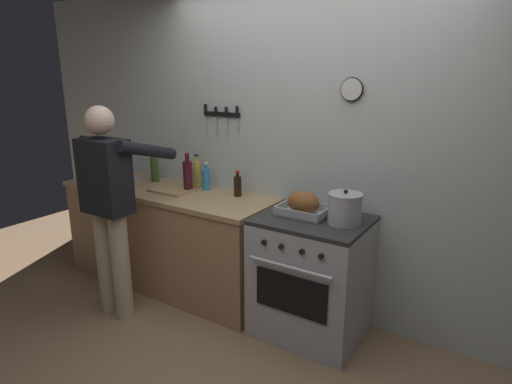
# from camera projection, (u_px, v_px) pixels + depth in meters

# --- Properties ---
(wall_back) EXTENTS (6.00, 0.13, 2.60)m
(wall_back) POSITION_uv_depth(u_px,v_px,m) (310.00, 151.00, 3.29)
(wall_back) COLOR silver
(wall_back) RESTS_ON ground
(counter_block) EXTENTS (2.03, 0.65, 0.90)m
(counter_block) POSITION_uv_depth(u_px,v_px,m) (168.00, 236.00, 3.85)
(counter_block) COLOR tan
(counter_block) RESTS_ON ground
(stove) EXTENTS (0.76, 0.67, 0.90)m
(stove) POSITION_uv_depth(u_px,v_px,m) (311.00, 276.00, 3.11)
(stove) COLOR #BCBCC1
(stove) RESTS_ON ground
(person_cook) EXTENTS (0.51, 0.63, 1.66)m
(person_cook) POSITION_uv_depth(u_px,v_px,m) (110.00, 200.00, 3.23)
(person_cook) COLOR #C6B793
(person_cook) RESTS_ON ground
(roasting_pan) EXTENTS (0.35, 0.26, 0.18)m
(roasting_pan) POSITION_uv_depth(u_px,v_px,m) (303.00, 204.00, 3.03)
(roasting_pan) COLOR #B7B7BC
(roasting_pan) RESTS_ON stove
(stock_pot) EXTENTS (0.23, 0.23, 0.24)m
(stock_pot) POSITION_uv_depth(u_px,v_px,m) (345.00, 208.00, 2.86)
(stock_pot) COLOR #B7B7BC
(stock_pot) RESTS_ON stove
(cutting_board) EXTENTS (0.36, 0.24, 0.02)m
(cutting_board) POSITION_uv_depth(u_px,v_px,m) (172.00, 190.00, 3.66)
(cutting_board) COLOR tan
(cutting_board) RESTS_ON counter_block
(bottle_soy_sauce) EXTENTS (0.06, 0.06, 0.21)m
(bottle_soy_sauce) POSITION_uv_depth(u_px,v_px,m) (238.00, 186.00, 3.50)
(bottle_soy_sauce) COLOR black
(bottle_soy_sauce) RESTS_ON counter_block
(bottle_olive_oil) EXTENTS (0.07, 0.07, 0.29)m
(bottle_olive_oil) POSITION_uv_depth(u_px,v_px,m) (155.00, 169.00, 3.97)
(bottle_olive_oil) COLOR #385623
(bottle_olive_oil) RESTS_ON counter_block
(bottle_cooking_oil) EXTENTS (0.07, 0.07, 0.29)m
(bottle_cooking_oil) POSITION_uv_depth(u_px,v_px,m) (197.00, 173.00, 3.78)
(bottle_cooking_oil) COLOR gold
(bottle_cooking_oil) RESTS_ON counter_block
(bottle_dish_soap) EXTENTS (0.07, 0.07, 0.24)m
(bottle_dish_soap) POSITION_uv_depth(u_px,v_px,m) (206.00, 179.00, 3.69)
(bottle_dish_soap) COLOR #338CCC
(bottle_dish_soap) RESTS_ON counter_block
(bottle_wine_red) EXTENTS (0.08, 0.08, 0.33)m
(bottle_wine_red) POSITION_uv_depth(u_px,v_px,m) (188.00, 175.00, 3.64)
(bottle_wine_red) COLOR #47141E
(bottle_wine_red) RESTS_ON counter_block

